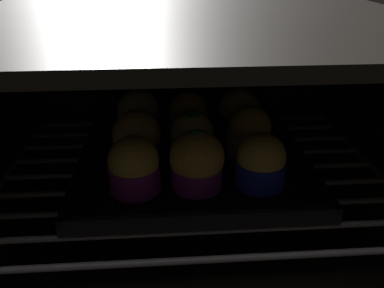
% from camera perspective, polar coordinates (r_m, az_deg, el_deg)
% --- Properties ---
extents(oven_cavity, '(0.59, 0.47, 0.37)m').
position_cam_1_polar(oven_cavity, '(0.62, -0.19, 0.91)').
color(oven_cavity, black).
rests_on(oven_cavity, ground).
extents(oven_rack, '(0.55, 0.42, 0.01)m').
position_cam_1_polar(oven_rack, '(0.60, 0.11, -3.75)').
color(oven_rack, '#4C494C').
rests_on(oven_rack, oven_cavity).
extents(baking_tray, '(0.33, 0.33, 0.02)m').
position_cam_1_polar(baking_tray, '(0.61, -0.00, -2.16)').
color(baking_tray, black).
rests_on(baking_tray, oven_rack).
extents(muffin_row0_col0, '(0.07, 0.07, 0.07)m').
position_cam_1_polar(muffin_row0_col0, '(0.51, -8.16, -3.17)').
color(muffin_row0_col0, '#7A238C').
rests_on(muffin_row0_col0, baking_tray).
extents(muffin_row0_col1, '(0.07, 0.07, 0.08)m').
position_cam_1_polar(muffin_row0_col1, '(0.52, 0.77, -2.54)').
color(muffin_row0_col1, '#7A238C').
rests_on(muffin_row0_col1, baking_tray).
extents(muffin_row0_col2, '(0.07, 0.07, 0.07)m').
position_cam_1_polar(muffin_row0_col2, '(0.53, 9.64, -2.53)').
color(muffin_row0_col2, '#1928B7').
rests_on(muffin_row0_col2, baking_tray).
extents(muffin_row1_col0, '(0.07, 0.07, 0.07)m').
position_cam_1_polar(muffin_row1_col0, '(0.59, -7.76, 0.82)').
color(muffin_row1_col0, '#0C8C84').
rests_on(muffin_row1_col0, baking_tray).
extents(muffin_row1_col1, '(0.07, 0.07, 0.08)m').
position_cam_1_polar(muffin_row1_col1, '(0.59, 0.24, 1.05)').
color(muffin_row1_col1, silver).
rests_on(muffin_row1_col1, baking_tray).
extents(muffin_row1_col2, '(0.07, 0.07, 0.08)m').
position_cam_1_polar(muffin_row1_col2, '(0.60, 8.06, 1.66)').
color(muffin_row1_col2, silver).
rests_on(muffin_row1_col2, baking_tray).
extents(muffin_row2_col0, '(0.07, 0.07, 0.08)m').
position_cam_1_polar(muffin_row2_col0, '(0.67, -7.54, 4.16)').
color(muffin_row2_col0, red).
rests_on(muffin_row2_col0, baking_tray).
extents(muffin_row2_col1, '(0.07, 0.07, 0.07)m').
position_cam_1_polar(muffin_row2_col1, '(0.66, -0.58, 3.96)').
color(muffin_row2_col1, '#0C8C84').
rests_on(muffin_row2_col1, baking_tray).
extents(muffin_row2_col2, '(0.07, 0.07, 0.07)m').
position_cam_1_polar(muffin_row2_col2, '(0.68, 6.55, 4.36)').
color(muffin_row2_col2, '#1928B7').
rests_on(muffin_row2_col2, baking_tray).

